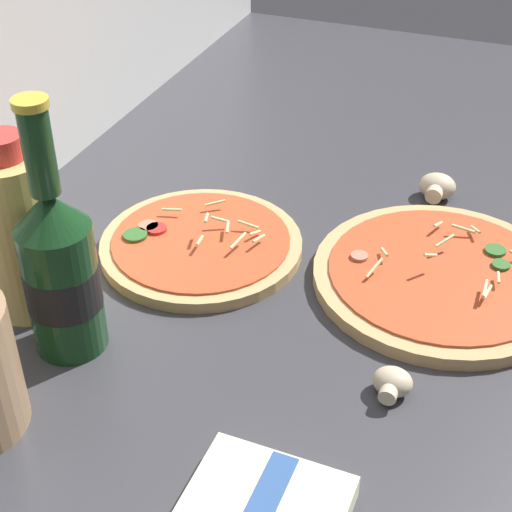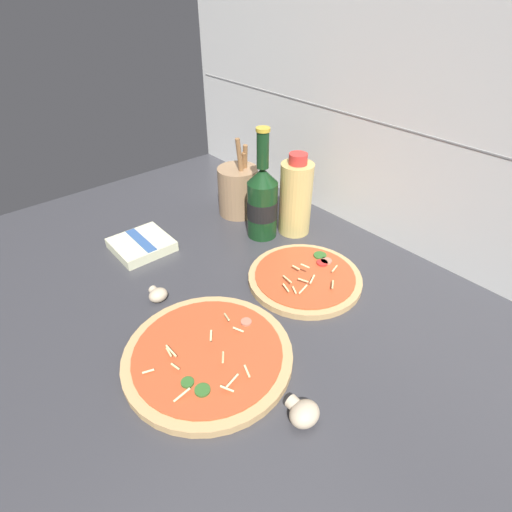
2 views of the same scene
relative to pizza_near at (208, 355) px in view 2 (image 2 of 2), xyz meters
The scene contains 10 objects.
counter_slab 11.00cm from the pizza_near, 83.10° to the left, with size 160.00×90.00×2.50cm.
tile_backsplash 62.20cm from the pizza_near, 88.68° to the left, with size 160.00×1.13×60.00cm.
pizza_near is the anchor object (origin of this frame).
pizza_far 28.69cm from the pizza_near, 97.96° to the left, with size 24.55×24.55×4.84cm.
beer_bottle 42.52cm from the pizza_near, 125.55° to the left, with size 7.50×7.50×27.40cm.
oil_bottle 46.88cm from the pizza_near, 116.07° to the left, with size 8.03×8.03×20.76cm.
mushroom_left 19.16cm from the pizza_near, 12.31° to the left, with size 5.14×4.89×3.43cm.
mushroom_right 19.41cm from the pizza_near, behind, with size 4.10×3.91×2.74cm.
utensil_crock 52.50cm from the pizza_near, 135.36° to the left, with size 10.76×10.76×21.67cm.
dish_towel 39.03cm from the pizza_near, 168.92° to the left, with size 12.81×13.07×2.56cm.
Camera 2 is at (38.97, -34.51, 57.54)cm, focal length 28.00 mm.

